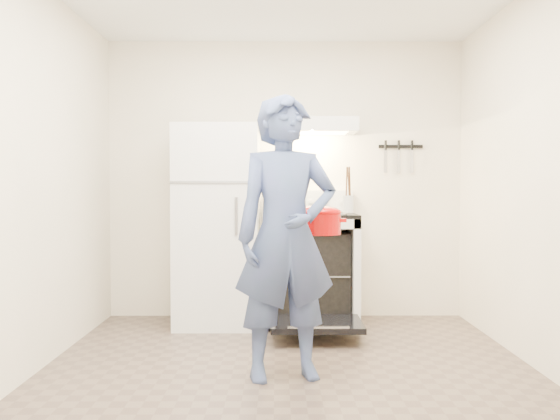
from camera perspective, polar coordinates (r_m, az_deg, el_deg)
The scene contains 15 objects.
floor at distance 4.06m, azimuth 0.79°, elevation -14.77°, with size 3.60×3.60×0.00m, color brown.
back_wall at distance 5.69m, azimuth 0.47°, elevation 2.80°, with size 3.20×0.02×2.50m, color #F7E8CF.
refrigerator at distance 5.37m, azimuth -5.69°, elevation -1.43°, with size 0.70×0.70×1.70m, color silver.
stove_body at distance 5.41m, azimuth 2.96°, elevation -5.54°, with size 0.76×0.65×0.92m, color silver.
cooktop at distance 5.37m, azimuth 2.97°, elevation -0.52°, with size 0.76×0.65×0.03m, color black.
backsplash at distance 5.65m, azimuth 2.81°, elevation 0.78°, with size 0.76×0.07×0.20m, color silver.
oven_door at distance 4.89m, azimuth 3.34°, elevation -10.36°, with size 0.70×0.54×0.04m, color black.
oven_rack at distance 5.42m, azimuth 2.96°, elevation -5.75°, with size 0.60×0.52×0.01m, color gray.
range_hood at distance 5.47m, azimuth 2.94°, elevation 7.66°, with size 0.76×0.50×0.12m, color silver.
knife_strip at distance 5.79m, azimuth 10.97°, elevation 5.72°, with size 0.40×0.02×0.03m, color black.
pizza_stone at distance 5.40m, azimuth 2.32°, elevation -5.63°, with size 0.33×0.33×0.02m, color brown.
tea_kettle at distance 5.55m, azimuth 0.38°, elevation 1.31°, with size 0.25×0.21×0.31m, color silver, non-canonical shape.
utensil_jar at distance 5.19m, azimuth 6.27°, elevation 0.60°, with size 0.09×0.09×0.13m, color silver.
person at distance 3.82m, azimuth 0.56°, elevation -2.48°, with size 0.64×0.42×1.74m, color #354B6F.
dutch_oven at distance 4.15m, azimuth 3.42°, elevation -1.22°, with size 0.38×0.31×0.25m, color #C90403, non-canonical shape.
Camera 1 is at (-0.07, -3.88, 1.17)m, focal length 40.00 mm.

